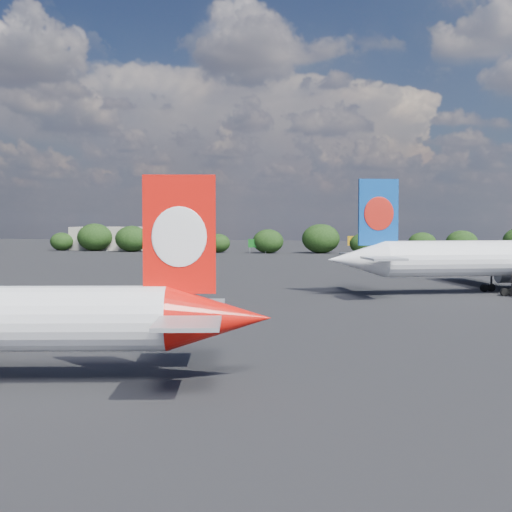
# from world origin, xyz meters

# --- Properties ---
(ground) EXTENTS (500.00, 500.00, 0.00)m
(ground) POSITION_xyz_m (0.00, 60.00, 0.00)
(ground) COLOR black
(ground) RESTS_ON ground
(china_southern_airliner) EXTENTS (48.83, 46.94, 16.43)m
(china_southern_airliner) POSITION_xyz_m (41.22, 66.42, 5.00)
(china_southern_airliner) COLOR white
(china_southern_airliner) RESTS_ON ground
(terminal_building) EXTENTS (42.00, 16.00, 8.00)m
(terminal_building) POSITION_xyz_m (-65.00, 192.00, 4.00)
(terminal_building) COLOR #A0988A
(terminal_building) RESTS_ON ground
(highway_sign) EXTENTS (6.00, 0.30, 4.50)m
(highway_sign) POSITION_xyz_m (-18.00, 176.00, 3.13)
(highway_sign) COLOR #14651B
(highway_sign) RESTS_ON ground
(billboard_yellow) EXTENTS (5.00, 0.30, 5.50)m
(billboard_yellow) POSITION_xyz_m (12.00, 182.00, 3.87)
(billboard_yellow) COLOR gold
(billboard_yellow) RESTS_ON ground
(horizon_treeline) EXTENTS (202.27, 15.97, 9.27)m
(horizon_treeline) POSITION_xyz_m (1.56, 180.61, 4.01)
(horizon_treeline) COLOR black
(horizon_treeline) RESTS_ON ground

